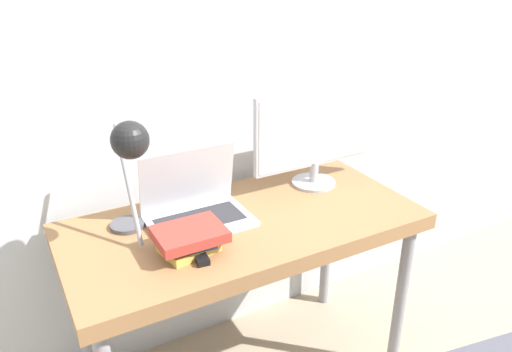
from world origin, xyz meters
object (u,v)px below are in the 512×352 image
object	(u,v)px
monitor	(316,133)
book_stack	(189,239)
laptop	(196,207)
desk_lamp	(130,155)

from	to	relation	value
monitor	book_stack	bearing A→B (deg)	-160.15
laptop	monitor	world-z (taller)	monitor
laptop	monitor	size ratio (longest dim) A/B	0.65
monitor	laptop	bearing A→B (deg)	-174.58
monitor	desk_lamp	bearing A→B (deg)	-170.62
book_stack	laptop	bearing A→B (deg)	61.35
laptop	desk_lamp	distance (m)	0.37
laptop	desk_lamp	world-z (taller)	desk_lamp
laptop	desk_lamp	xyz separation A→B (m)	(-0.24, -0.08, 0.28)
desk_lamp	book_stack	world-z (taller)	desk_lamp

